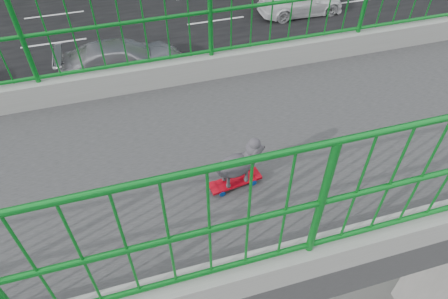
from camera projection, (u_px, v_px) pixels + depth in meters
name	position (u px, v px, depth m)	size (l,w,h in m)	color
road	(54.00, 78.00, 17.15)	(18.00, 90.00, 0.02)	black
skateboard	(235.00, 182.00, 3.80)	(0.22, 0.52, 0.07)	red
poodle	(238.00, 163.00, 3.64)	(0.25, 0.50, 0.42)	#2A282D
car_0	(151.00, 167.00, 12.47)	(1.85, 4.60, 1.57)	red
car_1	(36.00, 125.00, 14.04)	(1.38, 3.95, 1.30)	silver
car_3	(301.00, 1.00, 20.97)	(1.82, 4.49, 1.30)	silver
car_6	(435.00, 52.00, 17.16)	(2.66, 5.78, 1.61)	#A3A3A9
car_7	(122.00, 60.00, 16.81)	(2.11, 5.19, 1.51)	#A3A3A9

